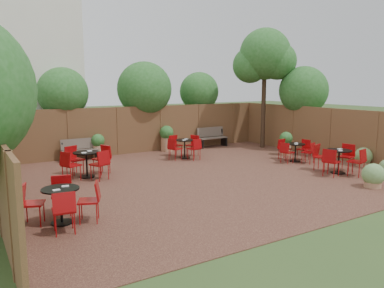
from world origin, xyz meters
TOP-DOWN VIEW (x-y plane):
  - ground at (0.00, 0.00)m, footprint 80.00×80.00m
  - courtyard_paving at (0.00, 0.00)m, footprint 12.00×10.00m
  - fence_back at (0.00, 5.00)m, footprint 12.00×0.08m
  - fence_right at (6.00, 0.00)m, footprint 0.08×10.00m
  - neighbour_building at (-4.50, 8.00)m, footprint 5.00×4.00m
  - overhang_foliage at (-2.68, 1.77)m, footprint 15.78×10.70m
  - courtyard_tree at (5.35, 3.21)m, footprint 2.54×2.44m
  - park_bench_left at (-2.73, 4.62)m, footprint 1.35×0.44m
  - park_bench_right at (3.46, 4.62)m, footprint 1.49×0.52m
  - bistro_tables at (-0.13, 0.14)m, footprint 10.64×6.50m
  - planters at (-0.83, 4.04)m, footprint 10.85×4.01m
  - low_shrubs at (4.56, -2.88)m, footprint 2.95×2.54m

SIDE VIEW (x-z plane):
  - ground at x=0.00m, z-range 0.00..0.00m
  - courtyard_paving at x=0.00m, z-range 0.00..0.02m
  - low_shrubs at x=4.56m, z-range -0.01..0.68m
  - park_bench_left at x=-2.73m, z-range 0.03..0.87m
  - bistro_tables at x=-0.13m, z-range 0.00..0.93m
  - park_bench_right at x=3.46m, z-range 0.03..0.94m
  - planters at x=-0.83m, z-range 0.02..1.17m
  - fence_back at x=0.00m, z-range 0.00..2.00m
  - fence_right at x=6.00m, z-range 0.00..2.00m
  - overhang_foliage at x=-2.68m, z-range 1.32..4.11m
  - neighbour_building at x=-4.50m, z-range 0.00..8.00m
  - courtyard_tree at x=5.35m, z-range 1.39..6.79m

